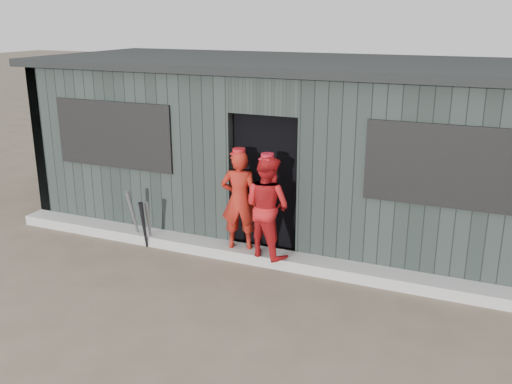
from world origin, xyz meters
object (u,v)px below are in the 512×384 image
at_px(player_red_left, 239,200).
at_px(player_grey_back, 315,208).
at_px(bat_right, 144,225).
at_px(bat_left, 149,223).
at_px(player_red_right, 267,206).
at_px(dugout, 299,145).
at_px(bat_mid, 134,216).

distance_m(player_red_left, player_grey_back, 1.11).
bearing_deg(bat_right, player_red_left, 11.13).
bearing_deg(bat_left, player_red_left, 6.46).
bearing_deg(bat_left, player_red_right, 1.85).
distance_m(bat_left, bat_right, 0.12).
xyz_separation_m(player_red_left, dugout, (0.26, 1.67, 0.44)).
bearing_deg(bat_right, player_red_right, 5.47).
bearing_deg(bat_left, bat_right, -92.73).
relative_size(player_red_left, player_red_right, 1.00).
xyz_separation_m(bat_mid, bat_right, (0.26, -0.13, -0.05)).
height_order(bat_left, bat_right, bat_right).
distance_m(bat_left, player_grey_back, 2.43).
distance_m(bat_left, player_red_right, 1.90).
bearing_deg(player_red_right, bat_left, 20.76).
bearing_deg(player_grey_back, player_red_right, 42.33).
xyz_separation_m(bat_right, dugout, (1.66, 1.94, 0.92)).
distance_m(bat_right, player_red_left, 1.50).
relative_size(bat_left, dugout, 0.09).
height_order(bat_right, player_grey_back, player_grey_back).
relative_size(bat_mid, bat_right, 1.16).
distance_m(player_red_left, player_red_right, 0.46).
distance_m(bat_right, player_red_right, 1.91).
bearing_deg(bat_left, dugout, 47.82).
distance_m(player_grey_back, dugout, 1.35).
distance_m(player_red_right, dugout, 1.83).
distance_m(bat_left, player_red_left, 1.48).
relative_size(bat_mid, player_red_left, 0.61).
xyz_separation_m(player_red_left, player_grey_back, (0.88, 0.65, -0.20)).
relative_size(bat_left, bat_mid, 0.84).
xyz_separation_m(bat_left, player_red_left, (1.39, 0.16, 0.49)).
relative_size(player_red_right, dugout, 0.17).
bearing_deg(player_red_left, bat_left, -10.48).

